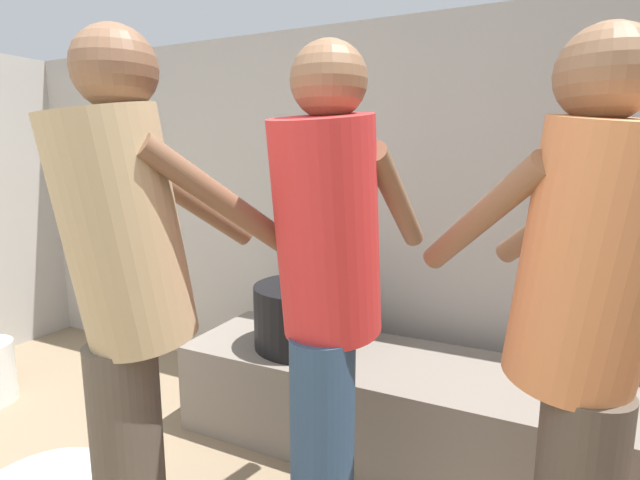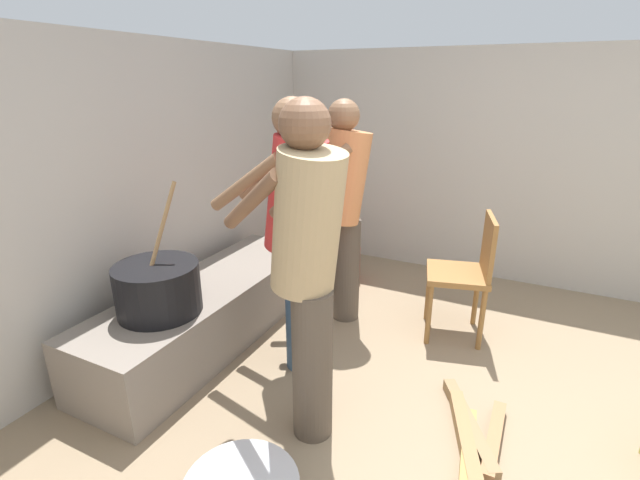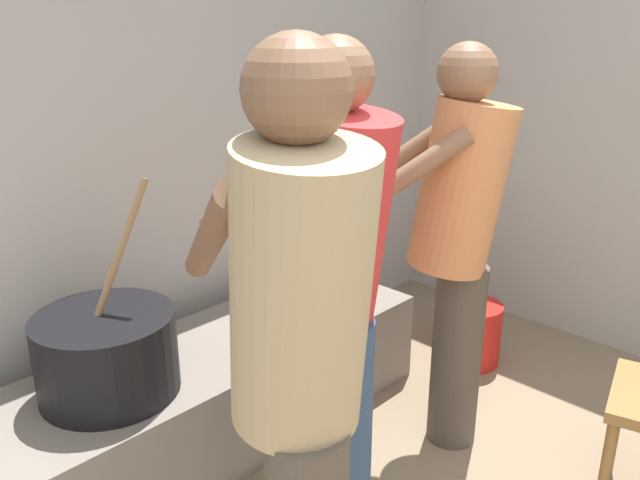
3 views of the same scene
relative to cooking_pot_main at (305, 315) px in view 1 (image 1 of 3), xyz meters
name	(u,v)px [view 1 (image 1 of 3)]	position (x,y,z in m)	size (l,w,h in m)	color
block_enclosure_rear	(356,216)	(0.05, 0.53, 0.42)	(5.10, 0.20, 1.98)	#ADA8A0
hearth_ledge	(392,405)	(0.44, 0.01, -0.36)	(1.94, 0.60, 0.42)	slate
cooking_pot_main	(305,315)	(0.00, 0.00, 0.00)	(0.48, 0.48, 0.75)	black
cook_in_tan_shirt	(128,290)	(-0.03, -1.00, 0.38)	(0.58, 0.75, 1.65)	#4C4238
cook_in_orange_shirt	(583,328)	(1.10, -0.69, 0.35)	(0.69, 0.70, 1.60)	#4C4238
cook_in_red_shirt	(327,286)	(0.43, -0.68, 0.37)	(0.34, 0.68, 1.64)	navy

